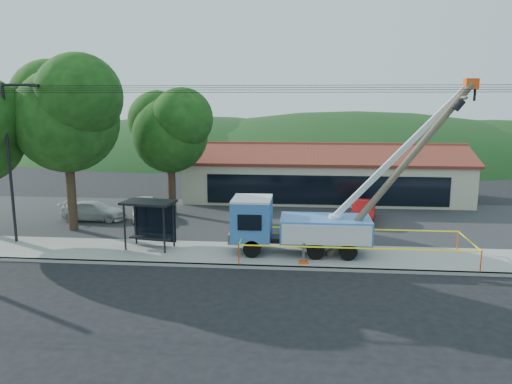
{
  "coord_description": "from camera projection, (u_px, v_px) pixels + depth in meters",
  "views": [
    {
      "loc": [
        2.18,
        -21.05,
        8.13
      ],
      "look_at": [
        -0.26,
        5.0,
        3.26
      ],
      "focal_mm": 35.0,
      "sensor_mm": 36.0,
      "label": 1
    }
  ],
  "objects": [
    {
      "name": "car_white",
      "position": [
        95.0,
        221.0,
        33.72
      ],
      "size": [
        4.36,
        1.82,
        1.26
      ],
      "primitive_type": "imported",
      "rotation": [
        0.0,
        0.0,
        1.56
      ],
      "color": "silver",
      "rests_on": "ground"
    },
    {
      "name": "utility_truck",
      "position": [
        298.0,
        223.0,
        26.11
      ],
      "size": [
        12.03,
        3.9,
        8.96
      ],
      "color": "black",
      "rests_on": "ground"
    },
    {
      "name": "streetlight",
      "position": [
        12.0,
        151.0,
        27.48
      ],
      "size": [
        2.13,
        0.22,
        9.0
      ],
      "color": "black",
      "rests_on": "ground"
    },
    {
      "name": "ground",
      "position": [
        251.0,
        284.0,
        22.29
      ],
      "size": [
        120.0,
        120.0,
        0.0
      ],
      "primitive_type": "plane",
      "color": "black",
      "rests_on": "ground"
    },
    {
      "name": "bus_shelter",
      "position": [
        150.0,
        213.0,
        26.99
      ],
      "size": [
        2.91,
        2.04,
        2.6
      ],
      "rotation": [
        0.0,
        0.0,
        -0.15
      ],
      "color": "black",
      "rests_on": "ground"
    },
    {
      "name": "leaning_pole",
      "position": [
        405.0,
        165.0,
        24.69
      ],
      "size": [
        6.83,
        1.89,
        8.91
      ],
      "color": "brown",
      "rests_on": "ground"
    },
    {
      "name": "hill_east",
      "position": [
        492.0,
        155.0,
        73.38
      ],
      "size": [
        72.8,
        52.0,
        26.0
      ],
      "primitive_type": "ellipsoid",
      "color": "#183D16",
      "rests_on": "ground"
    },
    {
      "name": "sidewalk",
      "position": [
        259.0,
        255.0,
        26.2
      ],
      "size": [
        60.0,
        4.0,
        0.15
      ],
      "primitive_type": "cube",
      "color": "#A39F98",
      "rests_on": "ground"
    },
    {
      "name": "car_silver",
      "position": [
        146.0,
        220.0,
        34.17
      ],
      "size": [
        3.1,
        4.76,
        1.51
      ],
      "primitive_type": "imported",
      "rotation": [
        0.0,
        0.0,
        0.33
      ],
      "color": "silver",
      "rests_on": "ground"
    },
    {
      "name": "curb",
      "position": [
        256.0,
        267.0,
        24.34
      ],
      "size": [
        60.0,
        0.25,
        0.15
      ],
      "primitive_type": "cube",
      "color": "#A39F98",
      "rests_on": "ground"
    },
    {
      "name": "hill_west",
      "position": [
        192.0,
        152.0,
        77.5
      ],
      "size": [
        78.4,
        56.0,
        28.0
      ],
      "primitive_type": "ellipsoid",
      "color": "#183D16",
      "rests_on": "ground"
    },
    {
      "name": "caution_tape",
      "position": [
        354.0,
        242.0,
        25.5
      ],
      "size": [
        11.47,
        3.64,
        1.05
      ],
      "color": "#FF4A0D",
      "rests_on": "ground"
    },
    {
      "name": "tree_west_near",
      "position": [
        66.0,
        110.0,
        29.85
      ],
      "size": [
        7.56,
        6.72,
        10.8
      ],
      "color": "#332316",
      "rests_on": "ground"
    },
    {
      "name": "parking_lot",
      "position": [
        269.0,
        219.0,
        34.03
      ],
      "size": [
        60.0,
        12.0,
        0.1
      ],
      "primitive_type": "cube",
      "color": "#28282B",
      "rests_on": "ground"
    },
    {
      "name": "tree_lot",
      "position": [
        170.0,
        127.0,
        34.52
      ],
      "size": [
        6.3,
        5.6,
        8.94
      ],
      "color": "#332316",
      "rests_on": "ground"
    },
    {
      "name": "strip_mall",
      "position": [
        324.0,
        176.0,
        41.14
      ],
      "size": [
        22.5,
        8.53,
        4.67
      ],
      "color": "#BAB594",
      "rests_on": "ground"
    },
    {
      "name": "hill_center",
      "position": [
        354.0,
        154.0,
        75.21
      ],
      "size": [
        89.6,
        64.0,
        32.0
      ],
      "primitive_type": "ellipsoid",
      "color": "#183D16",
      "rests_on": "ground"
    },
    {
      "name": "car_red",
      "position": [
        363.0,
        223.0,
        33.39
      ],
      "size": [
        2.14,
        4.39,
        1.39
      ],
      "primitive_type": "imported",
      "rotation": [
        0.0,
        0.0,
        -0.16
      ],
      "color": "maroon",
      "rests_on": "ground"
    }
  ]
}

